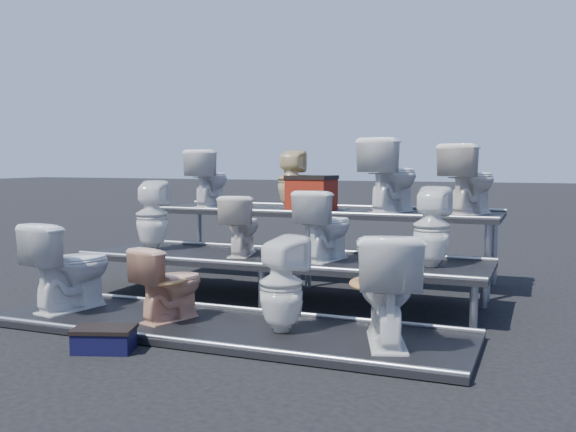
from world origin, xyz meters
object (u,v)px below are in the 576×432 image
at_px(toilet_1, 170,283).
at_px(step_stool, 104,341).
at_px(toilet_2, 281,284).
at_px(toilet_0, 70,266).
at_px(toilet_6, 326,225).
at_px(toilet_9, 291,180).
at_px(toilet_11, 470,179).
at_px(toilet_7, 432,227).
at_px(toilet_4, 152,215).
at_px(red_crate, 311,195).
at_px(toilet_3, 386,288).
at_px(toilet_10, 391,175).
at_px(toilet_8, 209,178).
at_px(toilet_5, 241,225).

bearing_deg(toilet_1, step_stool, 102.80).
height_order(toilet_2, step_stool, toilet_2).
xyz_separation_m(toilet_0, toilet_6, (2.09, 1.30, 0.34)).
relative_size(toilet_9, toilet_11, 0.94).
distance_m(toilet_1, toilet_7, 2.47).
relative_size(toilet_4, toilet_11, 1.00).
xyz_separation_m(toilet_2, toilet_9, (-0.95, 2.60, 0.77)).
relative_size(toilet_6, red_crate, 1.37).
bearing_deg(toilet_2, toilet_3, -158.71).
bearing_deg(toilet_10, toilet_8, 14.90).
xyz_separation_m(toilet_3, toilet_4, (-2.97, 1.30, 0.36)).
height_order(toilet_1, toilet_6, toilet_6).
xyz_separation_m(toilet_6, toilet_9, (-0.89, 1.30, 0.41)).
xyz_separation_m(toilet_8, step_stool, (0.97, -3.43, -1.15)).
relative_size(toilet_3, step_stool, 1.96).
bearing_deg(toilet_11, toilet_10, 20.11).
height_order(toilet_3, red_crate, red_crate).
height_order(toilet_1, toilet_7, toilet_7).
height_order(toilet_0, toilet_5, toilet_5).
height_order(toilet_1, toilet_8, toilet_8).
distance_m(toilet_9, toilet_10, 1.25).
bearing_deg(red_crate, toilet_0, -114.13).
xyz_separation_m(toilet_3, toilet_11, (0.32, 2.60, 0.76)).
xyz_separation_m(toilet_0, red_crate, (1.49, 2.55, 0.57)).
distance_m(toilet_3, step_stool, 2.20).
xyz_separation_m(toilet_0, toilet_10, (2.46, 2.60, 0.81)).
distance_m(toilet_0, toilet_1, 1.09).
relative_size(toilet_4, red_crate, 1.50).
bearing_deg(step_stool, toilet_9, 67.85).
bearing_deg(toilet_7, toilet_2, 55.88).
bearing_deg(toilet_6, toilet_4, 11.00).
relative_size(toilet_2, toilet_9, 1.08).
xyz_separation_m(toilet_1, toilet_6, (1.01, 1.30, 0.43)).
distance_m(toilet_2, toilet_7, 1.68).
relative_size(toilet_4, toilet_7, 1.03).
relative_size(toilet_7, step_stool, 1.73).
xyz_separation_m(toilet_9, toilet_11, (2.14, 0.00, 0.02)).
relative_size(toilet_0, toilet_10, 0.97).
relative_size(toilet_1, toilet_8, 0.89).
bearing_deg(toilet_2, toilet_9, -48.71).
bearing_deg(red_crate, toilet_4, -133.02).
bearing_deg(toilet_2, toilet_4, -10.37).
height_order(toilet_8, toilet_9, toilet_8).
bearing_deg(toilet_5, toilet_11, -161.06).
bearing_deg(toilet_5, toilet_6, 168.21).
xyz_separation_m(toilet_5, red_crate, (0.34, 1.25, 0.27)).
bearing_deg(toilet_10, toilet_11, -165.10).
height_order(toilet_6, toilet_8, toilet_8).
bearing_deg(toilet_5, toilet_8, -61.58).
height_order(toilet_4, red_crate, toilet_4).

